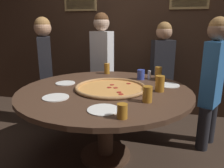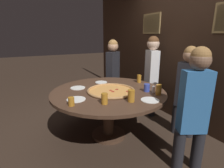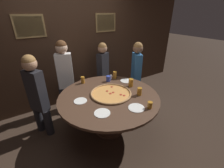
% 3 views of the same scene
% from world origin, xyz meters
% --- Properties ---
extents(ground_plane, '(24.00, 24.00, 0.00)m').
position_xyz_m(ground_plane, '(0.00, 0.00, 0.00)').
color(ground_plane, '#38281E').
extents(back_wall, '(6.40, 0.08, 2.60)m').
position_xyz_m(back_wall, '(0.00, 1.43, 1.30)').
color(back_wall, '#3D281C').
rests_on(back_wall, ground_plane).
extents(dining_table, '(1.66, 1.66, 0.74)m').
position_xyz_m(dining_table, '(0.00, 0.00, 0.62)').
color(dining_table, '#4C3323').
rests_on(dining_table, ground_plane).
extents(giant_pizza, '(0.69, 0.69, 0.03)m').
position_xyz_m(giant_pizza, '(0.05, 0.02, 0.75)').
color(giant_pizza, '#E0994C').
rests_on(giant_pizza, dining_table).
extents(drink_cup_far_right, '(0.08, 0.08, 0.13)m').
position_xyz_m(drink_cup_far_right, '(0.43, -0.27, 0.81)').
color(drink_cup_far_right, '#BC7A23').
rests_on(drink_cup_far_right, dining_table).
extents(drink_cup_far_left, '(0.08, 0.08, 0.11)m').
position_xyz_m(drink_cup_far_left, '(0.29, 0.48, 0.80)').
color(drink_cup_far_left, '#384CB7').
rests_on(drink_cup_far_left, dining_table).
extents(drink_cup_front_edge, '(0.08, 0.08, 0.14)m').
position_xyz_m(drink_cup_front_edge, '(0.48, 0.52, 0.81)').
color(drink_cup_front_edge, '#BC7A23').
rests_on(drink_cup_front_edge, dining_table).
extents(drink_cup_centre_back, '(0.07, 0.07, 0.10)m').
position_xyz_m(drink_cup_centre_back, '(0.30, -0.63, 0.79)').
color(drink_cup_centre_back, '#BC7A23').
rests_on(drink_cup_centre_back, dining_table).
extents(drink_cup_near_left, '(0.09, 0.09, 0.15)m').
position_xyz_m(drink_cup_near_left, '(0.52, 0.06, 0.81)').
color(drink_cup_near_left, '#BC7A23').
rests_on(drink_cup_near_left, dining_table).
extents(drink_cup_near_right, '(0.07, 0.07, 0.13)m').
position_xyz_m(drink_cup_near_right, '(-0.17, 0.67, 0.81)').
color(drink_cup_near_right, '#BC7A23').
rests_on(drink_cup_near_right, dining_table).
extents(white_plate_left_side, '(0.23, 0.23, 0.01)m').
position_xyz_m(white_plate_left_side, '(-0.33, -0.36, 0.74)').
color(white_plate_left_side, white).
rests_on(white_plate_left_side, dining_table).
extents(white_plate_beside_cup, '(0.23, 0.23, 0.01)m').
position_xyz_m(white_plate_beside_cup, '(0.59, 0.29, 0.74)').
color(white_plate_beside_cup, white).
rests_on(white_plate_beside_cup, dining_table).
extents(white_plate_near_front, '(0.24, 0.24, 0.01)m').
position_xyz_m(white_plate_near_front, '(0.14, -0.52, 0.74)').
color(white_plate_near_front, white).
rests_on(white_plate_near_front, dining_table).
extents(white_plate_right_side, '(0.20, 0.20, 0.01)m').
position_xyz_m(white_plate_right_side, '(-0.46, 0.09, 0.74)').
color(white_plate_right_side, white).
rests_on(white_plate_right_side, dining_table).
extents(condiment_shaker, '(0.04, 0.04, 0.10)m').
position_xyz_m(condiment_shaker, '(0.38, 0.52, 0.79)').
color(condiment_shaker, silver).
rests_on(condiment_shaker, dining_table).
extents(diner_centre_back, '(0.30, 0.37, 1.44)m').
position_xyz_m(diner_centre_back, '(-1.00, 0.60, 0.82)').
color(diner_centre_back, '#232328').
rests_on(diner_centre_back, ground_plane).
extents(diner_far_left, '(0.40, 0.26, 1.51)m').
position_xyz_m(diner_far_left, '(-0.37, 1.10, 0.86)').
color(diner_far_left, '#232328').
rests_on(diner_far_left, ground_plane).
extents(diner_side_left, '(0.36, 0.26, 1.38)m').
position_xyz_m(diner_side_left, '(0.50, 1.05, 0.78)').
color(diner_side_left, '#232328').
rests_on(diner_side_left, ground_plane).
extents(diner_far_right, '(0.27, 0.37, 1.42)m').
position_xyz_m(diner_far_right, '(1.05, 0.51, 0.81)').
color(diner_far_right, '#232328').
rests_on(diner_far_right, ground_plane).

